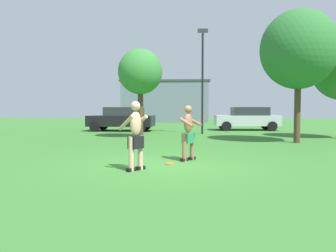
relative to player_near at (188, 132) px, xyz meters
name	(u,v)px	position (x,y,z in m)	size (l,w,h in m)	color
ground_plane	(162,165)	(-0.70, -0.88, -0.86)	(80.00, 80.00, 0.00)	#38752D
player_near	(188,132)	(0.00, 0.00, 0.00)	(0.68, 0.83, 1.64)	black
player_in_black	(136,134)	(-1.31, -1.70, 0.06)	(0.76, 0.77, 1.74)	black
frisbee	(170,164)	(-0.50, -0.67, -0.84)	(0.27, 0.27, 0.03)	orange
car_silver_near_post	(247,118)	(3.93, 13.81, -0.03)	(4.37, 2.16, 1.58)	silver
car_black_mid_lot	(122,119)	(-4.49, 12.41, -0.03)	(4.40, 2.24, 1.58)	black
lamp_post	(203,71)	(0.74, 10.26, 2.86)	(0.60, 0.24, 6.12)	black
outbuilding_behind_lot	(166,101)	(-2.64, 26.93, 1.33)	(9.28, 4.68, 4.36)	slate
tree_left_field	(140,72)	(-2.50, 7.32, 2.49)	(2.25, 2.25, 4.54)	#4C3823
tree_right_field	(299,50)	(4.78, 5.46, 3.25)	(3.33, 3.33, 5.86)	#4C3823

